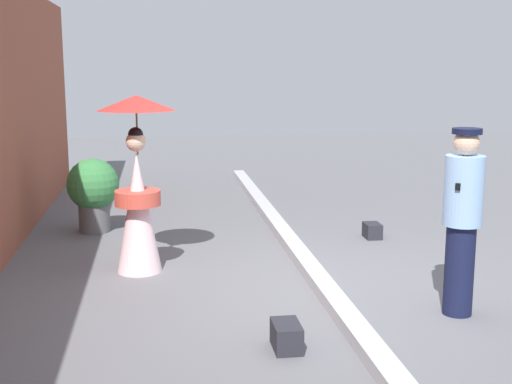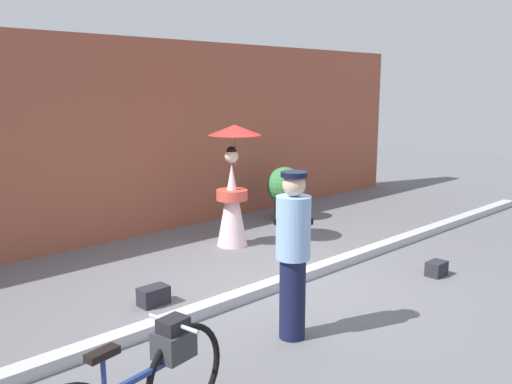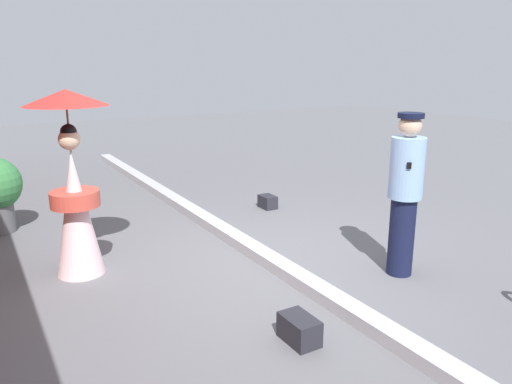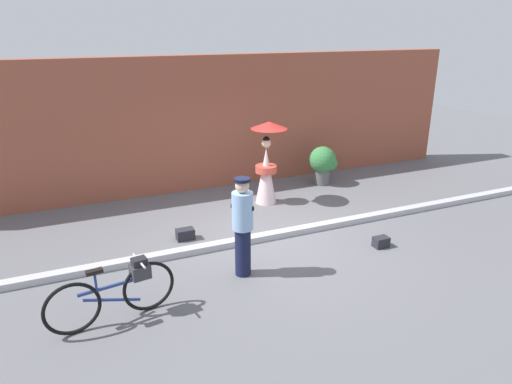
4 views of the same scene
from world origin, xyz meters
TOP-DOWN VIEW (x-y plane):
  - ground_plane at (0.00, 0.00)m, footprint 30.00×30.00m
  - sidewalk_curb at (0.00, 0.00)m, footprint 14.00×0.20m
  - person_officer at (-0.87, -1.05)m, footprint 0.34×0.34m
  - person_with_parasol at (0.86, 1.81)m, footprint 0.82×0.82m
  - potted_plant_by_door at (2.75, 2.44)m, footprint 0.71×0.69m
  - backpack_on_pavement at (1.86, -1.14)m, footprint 0.28×0.20m
  - backpack_spare at (-1.41, 0.61)m, footprint 0.34×0.21m

SIDE VIEW (x-z plane):
  - ground_plane at x=0.00m, z-range 0.00..0.00m
  - sidewalk_curb at x=0.00m, z-range 0.00..0.12m
  - backpack_on_pavement at x=1.86m, z-range 0.00..0.20m
  - backpack_spare at x=-1.41m, z-range 0.01..0.22m
  - potted_plant_by_door at x=2.75m, z-range 0.07..1.07m
  - person_officer at x=-0.87m, z-range 0.06..1.73m
  - person_with_parasol at x=0.86m, z-range 0.01..1.91m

